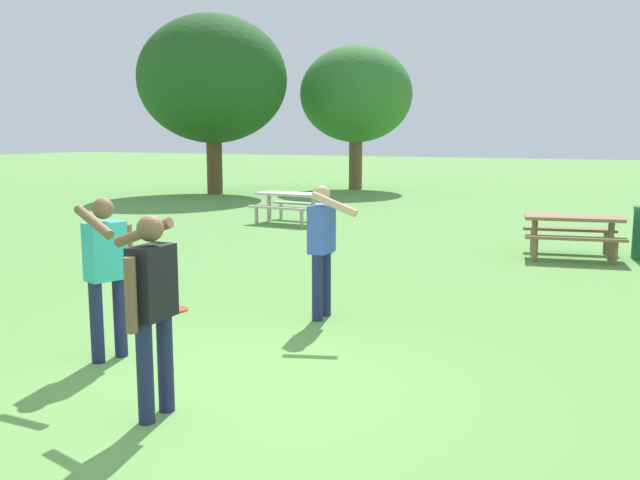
{
  "coord_description": "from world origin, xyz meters",
  "views": [
    {
      "loc": [
        3.24,
        -4.88,
        2.26
      ],
      "look_at": [
        -0.27,
        2.44,
        1.0
      ],
      "focal_mm": 38.61,
      "sensor_mm": 36.0,
      "label": 1
    }
  ],
  "objects_px": {
    "tree_broad_center": "(356,95)",
    "person_thrower": "(323,241)",
    "tree_tall_left": "(213,80)",
    "frisbee": "(176,309)",
    "picnic_table_near": "(573,227)",
    "picnic_table_far": "(291,201)",
    "person_catcher": "(152,300)",
    "person_bystander": "(107,266)"
  },
  "relations": [
    {
      "from": "tree_broad_center",
      "to": "person_thrower",
      "type": "bearing_deg",
      "value": -68.48
    },
    {
      "from": "person_thrower",
      "to": "tree_tall_left",
      "type": "distance_m",
      "value": 18.47
    },
    {
      "from": "frisbee",
      "to": "picnic_table_near",
      "type": "height_order",
      "value": "picnic_table_near"
    },
    {
      "from": "picnic_table_far",
      "to": "person_thrower",
      "type": "bearing_deg",
      "value": -59.57
    },
    {
      "from": "frisbee",
      "to": "tree_tall_left",
      "type": "relative_size",
      "value": 0.05
    },
    {
      "from": "picnic_table_far",
      "to": "tree_broad_center",
      "type": "height_order",
      "value": "tree_broad_center"
    },
    {
      "from": "person_thrower",
      "to": "person_catcher",
      "type": "relative_size",
      "value": 1.0
    },
    {
      "from": "frisbee",
      "to": "person_thrower",
      "type": "bearing_deg",
      "value": 14.66
    },
    {
      "from": "person_bystander",
      "to": "picnic_table_near",
      "type": "relative_size",
      "value": 0.85
    },
    {
      "from": "person_catcher",
      "to": "picnic_table_far",
      "type": "height_order",
      "value": "person_catcher"
    },
    {
      "from": "person_bystander",
      "to": "tree_tall_left",
      "type": "height_order",
      "value": "tree_tall_left"
    },
    {
      "from": "person_catcher",
      "to": "picnic_table_near",
      "type": "relative_size",
      "value": 0.85
    },
    {
      "from": "person_thrower",
      "to": "tree_broad_center",
      "type": "bearing_deg",
      "value": 111.52
    },
    {
      "from": "person_thrower",
      "to": "picnic_table_near",
      "type": "height_order",
      "value": "person_thrower"
    },
    {
      "from": "frisbee",
      "to": "tree_broad_center",
      "type": "xyz_separation_m",
      "value": [
        -5.48,
        19.11,
        3.79
      ]
    },
    {
      "from": "tree_broad_center",
      "to": "frisbee",
      "type": "bearing_deg",
      "value": -73.99
    },
    {
      "from": "person_thrower",
      "to": "picnic_table_near",
      "type": "bearing_deg",
      "value": 68.02
    },
    {
      "from": "person_catcher",
      "to": "person_bystander",
      "type": "distance_m",
      "value": 1.62
    },
    {
      "from": "picnic_table_near",
      "to": "person_catcher",
      "type": "bearing_deg",
      "value": -104.03
    },
    {
      "from": "frisbee",
      "to": "picnic_table_near",
      "type": "relative_size",
      "value": 0.15
    },
    {
      "from": "person_thrower",
      "to": "frisbee",
      "type": "bearing_deg",
      "value": -165.34
    },
    {
      "from": "person_catcher",
      "to": "frisbee",
      "type": "relative_size",
      "value": 5.5
    },
    {
      "from": "person_thrower",
      "to": "tree_tall_left",
      "type": "relative_size",
      "value": 0.25
    },
    {
      "from": "picnic_table_near",
      "to": "picnic_table_far",
      "type": "xyz_separation_m",
      "value": [
        -7.0,
        2.17,
        0.0
      ]
    },
    {
      "from": "person_catcher",
      "to": "picnic_table_far",
      "type": "relative_size",
      "value": 0.92
    },
    {
      "from": "tree_tall_left",
      "to": "frisbee",
      "type": "bearing_deg",
      "value": -57.45
    },
    {
      "from": "picnic_table_near",
      "to": "picnic_table_far",
      "type": "bearing_deg",
      "value": 162.79
    },
    {
      "from": "person_catcher",
      "to": "tree_broad_center",
      "type": "height_order",
      "value": "tree_broad_center"
    },
    {
      "from": "person_bystander",
      "to": "picnic_table_near",
      "type": "height_order",
      "value": "person_bystander"
    },
    {
      "from": "person_catcher",
      "to": "tree_tall_left",
      "type": "bearing_deg",
      "value": 122.87
    },
    {
      "from": "person_catcher",
      "to": "frisbee",
      "type": "xyz_separation_m",
      "value": [
        -1.93,
        2.8,
        -0.95
      ]
    },
    {
      "from": "picnic_table_far",
      "to": "tree_broad_center",
      "type": "relative_size",
      "value": 0.31
    },
    {
      "from": "person_catcher",
      "to": "tree_tall_left",
      "type": "relative_size",
      "value": 0.25
    },
    {
      "from": "tree_tall_left",
      "to": "tree_broad_center",
      "type": "height_order",
      "value": "tree_tall_left"
    },
    {
      "from": "person_bystander",
      "to": "picnic_table_far",
      "type": "relative_size",
      "value": 0.92
    },
    {
      "from": "person_catcher",
      "to": "picnic_table_near",
      "type": "xyz_separation_m",
      "value": [
        2.26,
        9.07,
        -0.4
      ]
    },
    {
      "from": "frisbee",
      "to": "tree_tall_left",
      "type": "bearing_deg",
      "value": 122.55
    },
    {
      "from": "tree_tall_left",
      "to": "tree_broad_center",
      "type": "distance_m",
      "value": 5.89
    },
    {
      "from": "tree_tall_left",
      "to": "picnic_table_near",
      "type": "bearing_deg",
      "value": -31.94
    },
    {
      "from": "frisbee",
      "to": "tree_broad_center",
      "type": "height_order",
      "value": "tree_broad_center"
    },
    {
      "from": "person_thrower",
      "to": "tree_broad_center",
      "type": "relative_size",
      "value": 0.29
    },
    {
      "from": "frisbee",
      "to": "person_bystander",
      "type": "bearing_deg",
      "value": -72.03
    }
  ]
}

